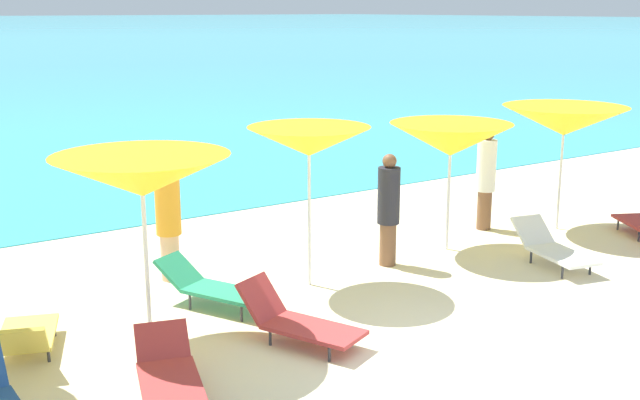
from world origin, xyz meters
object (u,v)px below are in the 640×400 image
at_px(umbrella_4, 564,121).
at_px(lounge_chair_2, 552,247).
at_px(umbrella_2, 309,142).
at_px(umbrella_1, 142,176).
at_px(lounge_chair_4, 297,320).
at_px(umbrella_3, 451,140).
at_px(lounge_chair_5, 168,370).
at_px(lounge_chair_6, 25,336).
at_px(beachgoer_0, 486,176).
at_px(beachgoer_2, 168,217).
at_px(lounge_chair_3, 213,286).
at_px(beachgoer_4, 389,207).

height_order(umbrella_4, lounge_chair_2, umbrella_4).
bearing_deg(umbrella_4, umbrella_2, 179.82).
height_order(umbrella_1, umbrella_4, umbrella_1).
bearing_deg(umbrella_2, lounge_chair_4, -127.57).
distance_m(umbrella_3, umbrella_4, 2.52).
relative_size(lounge_chair_5, lounge_chair_6, 1.00).
bearing_deg(beachgoer_0, lounge_chair_4, -45.31).
bearing_deg(beachgoer_2, umbrella_3, 127.38).
relative_size(umbrella_1, umbrella_3, 1.07).
xyz_separation_m(umbrella_2, lounge_chair_3, (-1.54, -0.01, -1.80)).
distance_m(umbrella_2, beachgoer_2, 2.34).
relative_size(lounge_chair_5, beachgoer_2, 0.82).
bearing_deg(beachgoer_0, beachgoer_4, -55.26).
height_order(lounge_chair_3, lounge_chair_4, lounge_chair_4).
height_order(lounge_chair_6, beachgoer_0, beachgoer_0).
bearing_deg(umbrella_1, lounge_chair_2, -6.78).
height_order(beachgoer_0, beachgoer_4, beachgoer_0).
xyz_separation_m(umbrella_2, lounge_chair_4, (-1.23, -1.60, -1.80)).
bearing_deg(lounge_chair_3, umbrella_1, -178.37).
bearing_deg(beachgoer_4, lounge_chair_4, 119.97).
height_order(lounge_chair_3, lounge_chair_5, lounge_chair_3).
height_order(umbrella_3, lounge_chair_5, umbrella_3).
bearing_deg(umbrella_1, umbrella_2, 12.69).
xyz_separation_m(umbrella_3, lounge_chair_5, (-5.85, -2.13, -1.57)).
bearing_deg(umbrella_4, umbrella_1, -175.83).
bearing_deg(lounge_chair_6, beachgoer_4, -156.53).
bearing_deg(lounge_chair_2, umbrella_2, 172.72).
bearing_deg(umbrella_1, beachgoer_2, 60.10).
distance_m(umbrella_3, lounge_chair_5, 6.42).
bearing_deg(lounge_chair_4, lounge_chair_3, 77.67).
distance_m(umbrella_1, beachgoer_0, 7.09).
distance_m(umbrella_2, beachgoer_4, 1.90).
xyz_separation_m(umbrella_3, lounge_chair_6, (-6.83, -0.37, -1.59)).
relative_size(lounge_chair_3, beachgoer_0, 0.93).
bearing_deg(umbrella_3, umbrella_4, -4.34).
distance_m(umbrella_1, lounge_chair_4, 2.47).
relative_size(umbrella_2, umbrella_3, 1.09).
bearing_deg(umbrella_3, beachgoer_0, 21.03).
xyz_separation_m(lounge_chair_4, beachgoer_2, (-0.33, 2.93, 0.67)).
height_order(lounge_chair_2, beachgoer_2, beachgoer_2).
xyz_separation_m(lounge_chair_3, lounge_chair_6, (-2.46, -0.19, -0.05)).
distance_m(umbrella_4, lounge_chair_2, 2.75).
bearing_deg(umbrella_1, lounge_chair_4, -34.68).
distance_m(umbrella_3, lounge_chair_3, 4.63).
relative_size(lounge_chair_5, beachgoer_4, 0.85).
bearing_deg(lounge_chair_2, umbrella_4, 50.77).
bearing_deg(umbrella_2, lounge_chair_2, -20.49).
bearing_deg(lounge_chair_3, umbrella_3, -23.75).
bearing_deg(beachgoer_0, umbrella_4, 78.50).
bearing_deg(umbrella_2, lounge_chair_5, -147.13).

